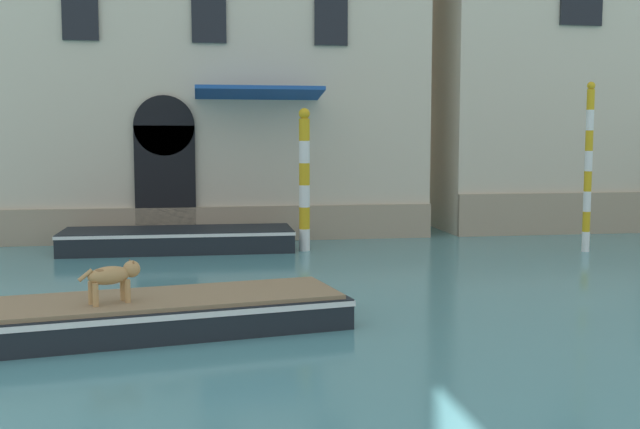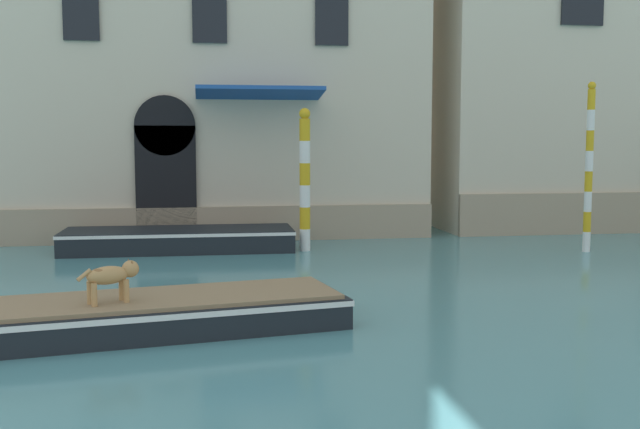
{
  "view_description": "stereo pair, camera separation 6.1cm",
  "coord_description": "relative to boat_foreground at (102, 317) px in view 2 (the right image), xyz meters",
  "views": [
    {
      "loc": [
        2.74,
        -4.43,
        2.81
      ],
      "look_at": [
        5.3,
        11.31,
        1.2
      ],
      "focal_mm": 42.0,
      "sensor_mm": 36.0,
      "label": 1
    },
    {
      "loc": [
        2.8,
        -4.44,
        2.81
      ],
      "look_at": [
        5.3,
        11.31,
        1.2
      ],
      "focal_mm": 42.0,
      "sensor_mm": 36.0,
      "label": 2
    }
  ],
  "objects": [
    {
      "name": "boat_foreground",
      "position": [
        0.0,
        0.0,
        0.0
      ],
      "size": [
        7.28,
        2.95,
        0.51
      ],
      "rotation": [
        0.0,
        0.0,
        0.17
      ],
      "color": "black",
      "rests_on": "ground_plane"
    },
    {
      "name": "dog_on_deck",
      "position": [
        0.18,
        -0.18,
        0.63
      ],
      "size": [
        0.82,
        0.52,
        0.59
      ],
      "rotation": [
        0.0,
        0.0,
        0.47
      ],
      "color": "tan",
      "rests_on": "boat_foreground"
    },
    {
      "name": "boat_moored_near_palazzo",
      "position": [
        0.86,
        8.21,
        0.02
      ],
      "size": [
        5.76,
        1.95,
        0.55
      ],
      "rotation": [
        0.0,
        0.0,
        -0.01
      ],
      "color": "black",
      "rests_on": "ground_plane"
    },
    {
      "name": "mooring_pole_0",
      "position": [
        4.0,
        7.69,
        1.54
      ],
      "size": [
        0.28,
        0.28,
        3.58
      ],
      "color": "white",
      "rests_on": "ground_plane"
    },
    {
      "name": "mooring_pole_3",
      "position": [
        10.95,
        6.42,
        1.85
      ],
      "size": [
        0.2,
        0.2,
        4.22
      ],
      "color": "white",
      "rests_on": "ground_plane"
    }
  ]
}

